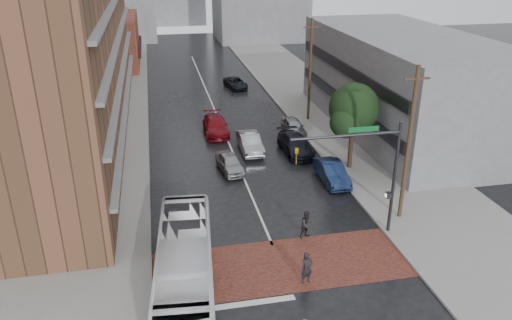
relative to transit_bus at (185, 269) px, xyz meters
name	(u,v)px	position (x,y,z in m)	size (l,w,h in m)	color
ground	(283,270)	(5.31, 1.00, -1.59)	(160.00, 160.00, 0.00)	black
crosswalk	(281,265)	(5.31, 1.50, -1.58)	(14.00, 5.00, 0.02)	brown
sidewalk_west	(100,130)	(-6.19, 26.00, -1.51)	(9.00, 90.00, 0.15)	gray
sidewalk_east	(330,115)	(16.81, 26.00, -1.51)	(9.00, 90.00, 0.15)	gray
storefront_west	(110,41)	(-6.69, 55.00, 1.91)	(8.00, 16.00, 7.00)	brown
building_east	(402,83)	(21.81, 21.00, 2.91)	(11.00, 26.00, 9.00)	gray
street_tree	(354,111)	(13.83, 13.03, 3.14)	(4.20, 4.10, 6.90)	#332319
signal_mast	(373,164)	(11.16, 3.50, 3.14)	(6.50, 0.30, 7.20)	#2D2D33
utility_pole_near	(409,144)	(14.11, 5.00, 3.55)	(1.60, 0.26, 10.00)	#473321
utility_pole_far	(310,70)	(14.11, 25.00, 3.55)	(1.60, 0.26, 10.00)	#473321
transit_bus	(185,269)	(0.00, 0.00, 0.00)	(2.67, 11.40, 3.18)	white
pedestrian_a	(307,268)	(6.22, -0.28, -0.67)	(0.67, 0.44, 1.83)	black
pedestrian_b	(307,224)	(7.54, 4.00, -0.71)	(0.85, 0.66, 1.76)	black
car_travel_a	(230,163)	(4.49, 14.41, -0.91)	(1.60, 3.99, 1.36)	#989A9F
car_travel_b	(250,143)	(6.79, 18.09, -0.80)	(1.67, 4.78, 1.57)	#B5B7BD
car_travel_c	(216,126)	(4.50, 23.06, -0.81)	(2.17, 5.34, 1.55)	maroon
suv_travel	(236,83)	(9.02, 38.72, -0.96)	(2.09, 4.53, 1.26)	black
car_parked_near	(332,172)	(11.61, 11.00, -0.83)	(1.60, 4.59, 1.51)	#152449
car_parked_mid	(295,144)	(10.51, 17.00, -0.82)	(2.14, 5.27, 1.53)	black
car_parked_far	(293,126)	(11.61, 21.52, -0.87)	(1.69, 4.19, 1.43)	#989B9F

